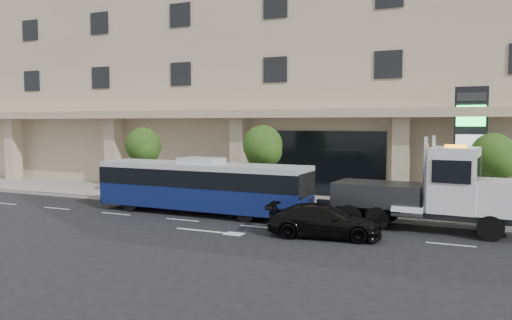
{
  "coord_description": "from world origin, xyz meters",
  "views": [
    {
      "loc": [
        8.76,
        -21.66,
        4.66
      ],
      "look_at": [
        -1.69,
        2.0,
        2.72
      ],
      "focal_mm": 35.0,
      "sensor_mm": 36.0,
      "label": 1
    }
  ],
  "objects_px": {
    "tow_truck": "(434,192)",
    "black_sedan": "(324,221)",
    "city_bus": "(202,185)",
    "signage_pylon": "(470,148)"
  },
  "relations": [
    {
      "from": "tow_truck",
      "to": "black_sedan",
      "type": "xyz_separation_m",
      "value": [
        -3.99,
        -3.09,
        -1.01
      ]
    },
    {
      "from": "city_bus",
      "to": "signage_pylon",
      "type": "bearing_deg",
      "value": 26.03
    },
    {
      "from": "tow_truck",
      "to": "signage_pylon",
      "type": "distance_m",
      "value": 5.57
    },
    {
      "from": "city_bus",
      "to": "tow_truck",
      "type": "xyz_separation_m",
      "value": [
        11.18,
        0.56,
        0.22
      ]
    },
    {
      "from": "signage_pylon",
      "to": "city_bus",
      "type": "bearing_deg",
      "value": -157.15
    },
    {
      "from": "city_bus",
      "to": "signage_pylon",
      "type": "distance_m",
      "value": 13.85
    },
    {
      "from": "city_bus",
      "to": "black_sedan",
      "type": "distance_m",
      "value": 7.66
    },
    {
      "from": "black_sedan",
      "to": "signage_pylon",
      "type": "height_order",
      "value": "signage_pylon"
    },
    {
      "from": "signage_pylon",
      "to": "black_sedan",
      "type": "bearing_deg",
      "value": -124.44
    },
    {
      "from": "tow_truck",
      "to": "black_sedan",
      "type": "height_order",
      "value": "tow_truck"
    }
  ]
}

